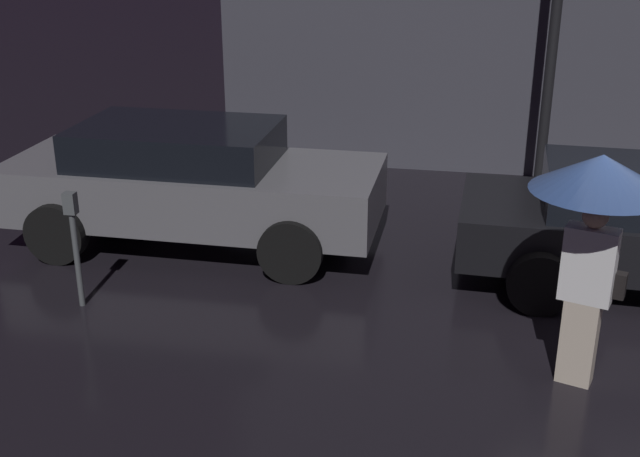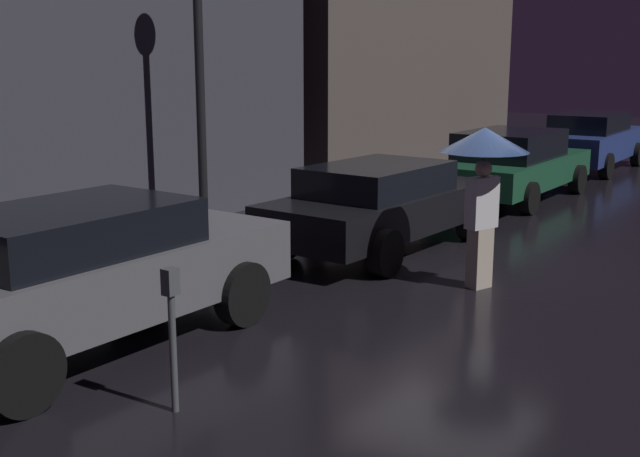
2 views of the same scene
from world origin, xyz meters
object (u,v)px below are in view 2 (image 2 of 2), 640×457
object	(u,v)px
parked_car_blue	(590,140)
pedestrian_with_umbrella	(484,159)
parked_car_black	(381,204)
parked_car_green	(512,164)
parked_car_grey	(84,271)
parking_meter	(172,324)
street_lamp_near	(198,25)

from	to	relation	value
parked_car_blue	pedestrian_with_umbrella	world-z (taller)	pedestrian_with_umbrella
parked_car_black	parked_car_green	bearing A→B (deg)	2.84
parked_car_grey	parked_car_blue	xyz separation A→B (m)	(15.88, -0.17, -0.02)
parked_car_grey	parking_meter	world-z (taller)	parked_car_grey
parking_meter	street_lamp_near	xyz separation A→B (m)	(4.80, 4.19, 2.59)
parked_car_grey	street_lamp_near	xyz separation A→B (m)	(4.22, 2.37, 2.56)
parked_car_black	parked_car_green	distance (m)	5.30
parked_car_grey	parking_meter	bearing A→B (deg)	-107.02
street_lamp_near	parked_car_grey	bearing A→B (deg)	-150.73
parked_car_blue	street_lamp_near	bearing A→B (deg)	166.47
parked_car_green	street_lamp_near	size ratio (longest dim) A/B	0.98
pedestrian_with_umbrella	parking_meter	bearing A→B (deg)	11.95
parked_car_grey	parked_car_blue	distance (m)	15.88
parked_car_grey	pedestrian_with_umbrella	xyz separation A→B (m)	(4.26, -2.35, 0.85)
pedestrian_with_umbrella	parked_car_black	bearing A→B (deg)	-98.35
parked_car_grey	parking_meter	distance (m)	1.91
parked_car_black	pedestrian_with_umbrella	bearing A→B (deg)	-114.55
parked_car_grey	parked_car_black	world-z (taller)	parked_car_grey
parked_car_blue	parked_car_green	bearing A→B (deg)	178.98
parked_car_grey	pedestrian_with_umbrella	bearing A→B (deg)	-28.29
parked_car_black	parked_car_blue	xyz separation A→B (m)	(10.58, 0.09, 0.06)
parked_car_black	street_lamp_near	bearing A→B (deg)	114.23
parked_car_blue	street_lamp_near	world-z (taller)	street_lamp_near
parked_car_black	street_lamp_near	world-z (taller)	street_lamp_near
parked_car_blue	parking_meter	world-z (taller)	parked_car_blue
parked_car_black	parking_meter	xyz separation A→B (m)	(-5.88, -1.55, 0.06)
parked_car_blue	parking_meter	size ratio (longest dim) A/B	3.75
pedestrian_with_umbrella	parked_car_green	bearing A→B (deg)	-142.96
parked_car_green	parked_car_blue	xyz separation A→B (m)	(5.28, 0.02, 0.03)
parked_car_grey	parked_car_blue	size ratio (longest dim) A/B	0.96
parking_meter	street_lamp_near	size ratio (longest dim) A/B	0.26
street_lamp_near	parked_car_green	bearing A→B (deg)	-21.88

